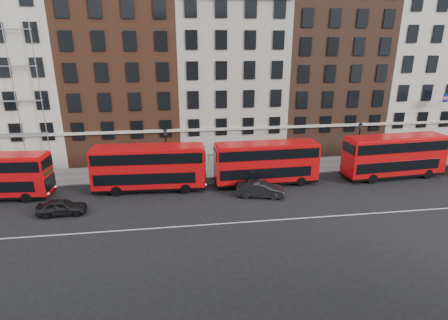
{
  "coord_description": "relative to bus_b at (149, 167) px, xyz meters",
  "views": [
    {
      "loc": [
        -6.83,
        -26.58,
        13.63
      ],
      "look_at": [
        -2.41,
        5.0,
        3.0
      ],
      "focal_mm": 28.0,
      "sensor_mm": 36.0,
      "label": 1
    }
  ],
  "objects": [
    {
      "name": "bus_c",
      "position": [
        11.54,
        -0.0,
        -0.06
      ],
      "size": [
        10.47,
        2.76,
        4.37
      ],
      "rotation": [
        0.0,
        0.0,
        0.02
      ],
      "color": "red",
      "rests_on": "ground"
    },
    {
      "name": "lamp_post_right",
      "position": [
        22.87,
        2.88,
        0.67
      ],
      "size": [
        0.44,
        0.44,
        5.33
      ],
      "color": "black",
      "rests_on": "pavement"
    },
    {
      "name": "car_front",
      "position": [
        10.3,
        -2.94,
        -1.67
      ],
      "size": [
        4.71,
        2.59,
        1.47
      ],
      "primitive_type": "imported",
      "rotation": [
        0.0,
        0.0,
        1.33
      ],
      "color": "black",
      "rests_on": "ground"
    },
    {
      "name": "car_rear",
      "position": [
        -7.0,
        -4.18,
        -1.73
      ],
      "size": [
        3.98,
        1.68,
        1.34
      ],
      "primitive_type": "imported",
      "rotation": [
        0.0,
        0.0,
        1.59
      ],
      "color": "black",
      "rests_on": "ground"
    },
    {
      "name": "building_terrace",
      "position": [
        9.3,
        12.23,
        7.83
      ],
      "size": [
        64.0,
        11.95,
        22.0
      ],
      "color": "beige",
      "rests_on": "ground"
    },
    {
      "name": "road_centre_line",
      "position": [
        9.61,
        -7.65,
        -2.4
      ],
      "size": [
        70.0,
        0.12,
        0.01
      ],
      "primitive_type": "cube",
      "color": "white",
      "rests_on": "ground"
    },
    {
      "name": "bus_d",
      "position": [
        25.41,
        -0.0,
        0.05
      ],
      "size": [
        11.06,
        3.41,
        4.58
      ],
      "rotation": [
        0.0,
        0.0,
        0.07
      ],
      "color": "red",
      "rests_on": "ground"
    },
    {
      "name": "iron_railings",
      "position": [
        9.61,
        7.05,
        -1.76
      ],
      "size": [
        6.6,
        0.06,
        1.0
      ],
      "primitive_type": null,
      "color": "black",
      "rests_on": "pavement"
    },
    {
      "name": "ground",
      "position": [
        9.61,
        -5.65,
        -2.41
      ],
      "size": [
        120.0,
        120.0,
        0.0
      ],
      "primitive_type": "plane",
      "color": "black",
      "rests_on": "ground"
    },
    {
      "name": "traffic_light",
      "position": [
        33.56,
        2.54,
        0.04
      ],
      "size": [
        0.25,
        0.45,
        3.27
      ],
      "color": "black",
      "rests_on": "pavement"
    },
    {
      "name": "pavement",
      "position": [
        9.61,
        4.85,
        -2.33
      ],
      "size": [
        80.0,
        5.0,
        0.15
      ],
      "primitive_type": "cube",
      "color": "gray",
      "rests_on": "ground"
    },
    {
      "name": "bus_b",
      "position": [
        0.0,
        0.0,
        0.0
      ],
      "size": [
        10.79,
        3.1,
        4.48
      ],
      "rotation": [
        0.0,
        0.0,
        -0.05
      ],
      "color": "red",
      "rests_on": "ground"
    },
    {
      "name": "kerb",
      "position": [
        9.61,
        2.35,
        -2.33
      ],
      "size": [
        80.0,
        0.3,
        0.16
      ],
      "primitive_type": "cube",
      "color": "gray",
      "rests_on": "ground"
    },
    {
      "name": "lamp_post_left",
      "position": [
        1.63,
        3.15,
        0.67
      ],
      "size": [
        0.44,
        0.44,
        5.33
      ],
      "color": "black",
      "rests_on": "pavement"
    }
  ]
}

